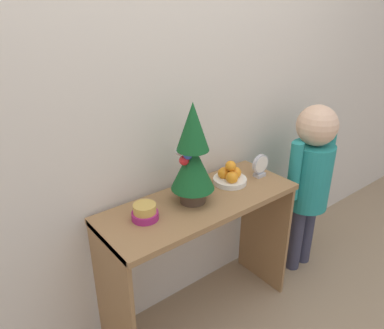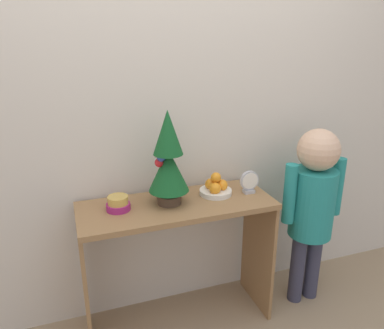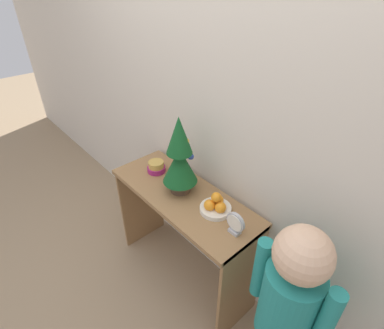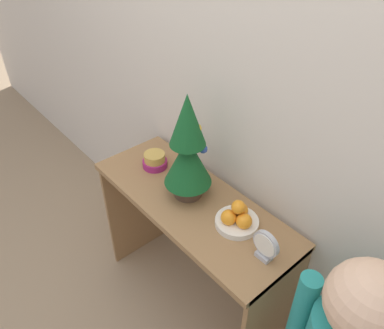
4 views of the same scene
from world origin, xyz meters
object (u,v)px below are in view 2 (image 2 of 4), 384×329
object	(u,v)px
fruit_bowl	(216,188)
singing_bowl	(118,204)
mini_tree	(168,159)
desk_clock	(249,182)
child_figure	(313,198)

from	to	relation	value
fruit_bowl	singing_bowl	distance (m)	0.55
mini_tree	desk_clock	xyz separation A→B (m)	(0.46, -0.02, -0.18)
child_figure	singing_bowl	bearing A→B (deg)	175.27
fruit_bowl	desk_clock	xyz separation A→B (m)	(0.18, -0.05, 0.03)
desk_clock	fruit_bowl	bearing A→B (deg)	166.07
singing_bowl	desk_clock	distance (m)	0.73
desk_clock	child_figure	size ratio (longest dim) A/B	0.12
mini_tree	fruit_bowl	bearing A→B (deg)	5.85
mini_tree	fruit_bowl	world-z (taller)	mini_tree
fruit_bowl	singing_bowl	xyz separation A→B (m)	(-0.55, -0.02, -0.00)
desk_clock	child_figure	bearing A→B (deg)	-9.59
mini_tree	singing_bowl	bearing A→B (deg)	177.96
singing_bowl	fruit_bowl	bearing A→B (deg)	2.00
mini_tree	fruit_bowl	distance (m)	0.35
child_figure	fruit_bowl	bearing A→B (deg)	169.00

